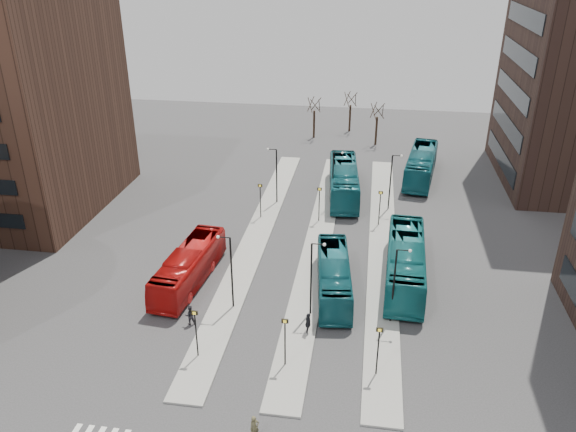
# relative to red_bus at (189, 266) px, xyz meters

# --- Properties ---
(island_left) EXTENTS (2.50, 45.00, 0.15)m
(island_left) POSITION_rel_red_bus_xyz_m (3.85, 8.88, -1.44)
(island_left) COLOR gray
(island_left) RESTS_ON ground
(island_mid) EXTENTS (2.50, 45.00, 0.15)m
(island_mid) POSITION_rel_red_bus_xyz_m (9.85, 8.88, -1.44)
(island_mid) COLOR gray
(island_mid) RESTS_ON ground
(island_right) EXTENTS (2.50, 45.00, 0.15)m
(island_right) POSITION_rel_red_bus_xyz_m (15.85, 8.88, -1.44)
(island_right) COLOR gray
(island_right) RESTS_ON ground
(red_bus) EXTENTS (3.54, 11.06, 3.03)m
(red_bus) POSITION_rel_red_bus_xyz_m (0.00, 0.00, 0.00)
(red_bus) COLOR #AC0E0D
(red_bus) RESTS_ON ground
(teal_bus_a) EXTENTS (3.64, 10.77, 2.94)m
(teal_bus_a) POSITION_rel_red_bus_xyz_m (11.92, 0.34, -0.04)
(teal_bus_a) COLOR #12525B
(teal_bus_a) RESTS_ON ground
(teal_bus_b) EXTENTS (4.11, 13.04, 3.57)m
(teal_bus_b) POSITION_rel_red_bus_xyz_m (11.47, 20.07, 0.27)
(teal_bus_b) COLOR #135963
(teal_bus_b) RESTS_ON ground
(teal_bus_c) EXTENTS (3.49, 12.82, 3.54)m
(teal_bus_c) POSITION_rel_red_bus_xyz_m (17.62, 2.95, 0.26)
(teal_bus_c) COLOR #15686C
(teal_bus_c) RESTS_ON ground
(teal_bus_d) EXTENTS (4.80, 12.79, 3.48)m
(teal_bus_d) POSITION_rel_red_bus_xyz_m (20.32, 26.67, 0.22)
(teal_bus_d) COLOR #145C67
(teal_bus_d) RESTS_ON ground
(traveller) EXTENTS (0.68, 0.65, 1.57)m
(traveller) POSITION_rel_red_bus_xyz_m (8.70, -15.39, -0.73)
(traveller) COLOR brown
(traveller) RESTS_ON ground
(commuter_a) EXTENTS (0.93, 0.85, 1.56)m
(commuter_a) POSITION_rel_red_bus_xyz_m (1.80, -5.58, -0.73)
(commuter_a) COLOR black
(commuter_a) RESTS_ON ground
(commuter_b) EXTENTS (0.50, 1.05, 1.75)m
(commuter_b) POSITION_rel_red_bus_xyz_m (10.55, -5.47, -0.64)
(commuter_b) COLOR black
(commuter_b) RESTS_ON ground
(commuter_c) EXTENTS (1.19, 1.24, 1.69)m
(commuter_c) POSITION_rel_red_bus_xyz_m (12.29, -2.88, -0.67)
(commuter_c) COLOR black
(commuter_c) RESTS_ON ground
(sign_poles) EXTENTS (12.45, 22.12, 3.65)m
(sign_poles) POSITION_rel_red_bus_xyz_m (9.45, 1.88, 0.89)
(sign_poles) COLOR black
(sign_poles) RESTS_ON ground
(lamp_posts) EXTENTS (14.04, 20.24, 6.12)m
(lamp_posts) POSITION_rel_red_bus_xyz_m (10.49, 6.88, 2.06)
(lamp_posts) COLOR black
(lamp_posts) RESTS_ON ground
(bare_trees) EXTENTS (10.97, 8.14, 5.90)m
(bare_trees) POSITION_rel_red_bus_xyz_m (10.52, 41.55, 1.21)
(bare_trees) COLOR black
(bare_trees) RESTS_ON ground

